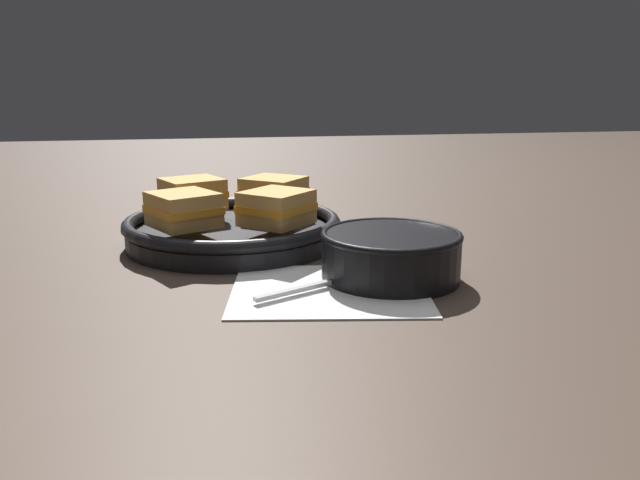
{
  "coord_description": "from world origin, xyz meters",
  "views": [
    {
      "loc": [
        -0.17,
        -0.71,
        0.23
      ],
      "look_at": [
        -0.01,
        0.06,
        0.03
      ],
      "focal_mm": 35.0,
      "sensor_mm": 36.0,
      "label": 1
    }
  ],
  "objects_px": {
    "skillet": "(232,229)",
    "sandwich_near_right": "(192,194)",
    "spoon": "(338,280)",
    "sandwich_far_left": "(183,209)",
    "sandwich_near_left": "(274,192)",
    "sandwich_far_right": "(277,208)",
    "soup_bowl": "(391,252)"
  },
  "relations": [
    {
      "from": "sandwich_near_left",
      "to": "sandwich_far_right",
      "type": "height_order",
      "value": "same"
    },
    {
      "from": "soup_bowl",
      "to": "skillet",
      "type": "bearing_deg",
      "value": 130.17
    },
    {
      "from": "spoon",
      "to": "sandwich_far_left",
      "type": "height_order",
      "value": "sandwich_far_left"
    },
    {
      "from": "skillet",
      "to": "sandwich_far_right",
      "type": "xyz_separation_m",
      "value": [
        0.06,
        -0.07,
        0.04
      ]
    },
    {
      "from": "sandwich_near_right",
      "to": "sandwich_near_left",
      "type": "bearing_deg",
      "value": -5.5
    },
    {
      "from": "sandwich_near_right",
      "to": "skillet",
      "type": "bearing_deg",
      "value": -49.98
    },
    {
      "from": "sandwich_near_left",
      "to": "skillet",
      "type": "bearing_deg",
      "value": -141.82
    },
    {
      "from": "soup_bowl",
      "to": "sandwich_far_left",
      "type": "xyz_separation_m",
      "value": [
        -0.24,
        0.15,
        0.03
      ]
    },
    {
      "from": "soup_bowl",
      "to": "sandwich_far_left",
      "type": "relative_size",
      "value": 1.5
    },
    {
      "from": "sandwich_near_right",
      "to": "sandwich_far_right",
      "type": "distance_m",
      "value": 0.18
    },
    {
      "from": "sandwich_far_left",
      "to": "sandwich_far_right",
      "type": "relative_size",
      "value": 0.96
    },
    {
      "from": "soup_bowl",
      "to": "sandwich_near_left",
      "type": "bearing_deg",
      "value": 112.24
    },
    {
      "from": "spoon",
      "to": "sandwich_near_left",
      "type": "distance_m",
      "value": 0.29
    },
    {
      "from": "sandwich_near_right",
      "to": "spoon",
      "type": "bearing_deg",
      "value": -60.89
    },
    {
      "from": "skillet",
      "to": "sandwich_near_right",
      "type": "relative_size",
      "value": 3.97
    },
    {
      "from": "sandwich_near_left",
      "to": "sandwich_far_left",
      "type": "distance_m",
      "value": 0.18
    },
    {
      "from": "spoon",
      "to": "sandwich_near_right",
      "type": "xyz_separation_m",
      "value": [
        -0.16,
        0.29,
        0.06
      ]
    },
    {
      "from": "skillet",
      "to": "sandwich_near_right",
      "type": "bearing_deg",
      "value": 130.02
    },
    {
      "from": "soup_bowl",
      "to": "sandwich_near_left",
      "type": "xyz_separation_m",
      "value": [
        -0.11,
        0.26,
        0.03
      ]
    },
    {
      "from": "skillet",
      "to": "sandwich_far_left",
      "type": "xyz_separation_m",
      "value": [
        -0.07,
        -0.06,
        0.04
      ]
    },
    {
      "from": "soup_bowl",
      "to": "sandwich_near_right",
      "type": "xyz_separation_m",
      "value": [
        -0.23,
        0.27,
        0.03
      ]
    },
    {
      "from": "spoon",
      "to": "sandwich_far_right",
      "type": "relative_size",
      "value": 1.3
    },
    {
      "from": "spoon",
      "to": "sandwich_near_left",
      "type": "xyz_separation_m",
      "value": [
        -0.04,
        0.28,
        0.06
      ]
    },
    {
      "from": "spoon",
      "to": "skillet",
      "type": "bearing_deg",
      "value": 89.68
    },
    {
      "from": "skillet",
      "to": "sandwich_far_right",
      "type": "height_order",
      "value": "sandwich_far_right"
    },
    {
      "from": "spoon",
      "to": "skillet",
      "type": "distance_m",
      "value": 0.25
    },
    {
      "from": "skillet",
      "to": "sandwich_far_left",
      "type": "distance_m",
      "value": 0.1
    },
    {
      "from": "sandwich_near_right",
      "to": "sandwich_far_right",
      "type": "bearing_deg",
      "value": -50.5
    },
    {
      "from": "sandwich_near_right",
      "to": "sandwich_far_right",
      "type": "height_order",
      "value": "same"
    },
    {
      "from": "soup_bowl",
      "to": "sandwich_far_left",
      "type": "bearing_deg",
      "value": 148.29
    },
    {
      "from": "spoon",
      "to": "skillet",
      "type": "relative_size",
      "value": 0.35
    },
    {
      "from": "sandwich_far_left",
      "to": "sandwich_near_left",
      "type": "bearing_deg",
      "value": 39.5
    }
  ]
}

